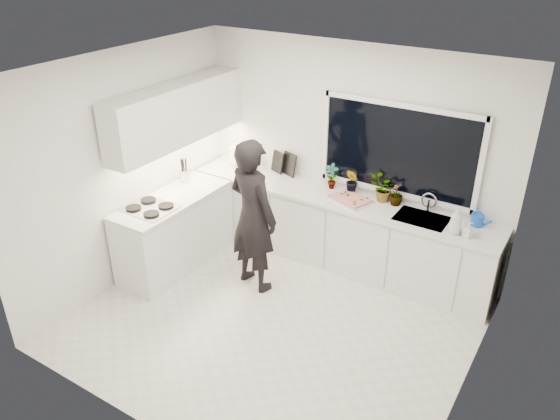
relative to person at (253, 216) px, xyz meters
The scene contains 25 objects.
floor 1.20m from the person, 40.11° to the right, with size 4.00×3.50×0.02m, color beige.
wall_back 1.46m from the person, 65.23° to the left, with size 4.00×0.02×2.70m, color white.
wall_left 1.57m from the person, 160.93° to the right, with size 0.02×3.50×2.70m, color white.
wall_right 2.68m from the person, 10.75° to the right, with size 0.02×3.50×2.70m, color white.
ceiling 1.95m from the person, 40.11° to the right, with size 4.00×3.50×0.02m, color white.
window 1.82m from the person, 46.13° to the left, with size 1.80×0.02×1.00m, color black.
base_cabinets_back 1.22m from the person, 58.58° to the left, with size 3.92×0.58×0.88m, color white.
base_cabinets_left 1.19m from the person, behind, with size 0.58×1.60×0.88m, color white.
countertop_back 1.11m from the person, 58.31° to the left, with size 3.94×0.62×0.04m, color silver.
countertop_left 1.09m from the person, behind, with size 0.62×1.60×0.04m, color silver.
upper_cabinets 1.54m from the person, behind, with size 0.34×2.10×0.70m, color white.
sink 1.90m from the person, 30.35° to the left, with size 0.58×0.42×0.14m, color silver.
faucet 2.01m from the person, 35.30° to the left, with size 0.03×0.03×0.22m, color silver.
stovetop 1.21m from the person, 155.97° to the right, with size 0.56×0.48×0.03m, color black.
person is the anchor object (origin of this frame).
pizza_tray 1.21m from the person, 50.24° to the left, with size 0.46×0.34×0.03m, color silver.
pizza 1.21m from the person, 50.24° to the left, with size 0.42×0.30×0.01m, color #AF1720.
watering_can 2.46m from the person, 26.99° to the left, with size 0.14×0.14×0.13m, color blue.
paper_towel_roll 1.48m from the person, 134.12° to the left, with size 0.11×0.11×0.26m, color white.
knife_block 1.36m from the person, 126.18° to the left, with size 0.13×0.10×0.22m, color olive.
utensil_crock 1.30m from the person, 166.35° to the left, with size 0.13×0.13×0.16m, color #B1B0B5.
picture_frame_large 1.28m from the person, 109.70° to the left, with size 0.22×0.02×0.28m, color black.
picture_frame_small 1.23m from the person, 101.82° to the left, with size 0.25×0.02×0.30m, color black.
herb_plants 1.47m from the person, 49.84° to the left, with size 1.03×0.38×0.32m.
soap_bottles 2.22m from the person, 21.33° to the left, with size 0.27×0.14×0.32m.
Camera 1 is at (2.57, -3.93, 3.82)m, focal length 35.00 mm.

